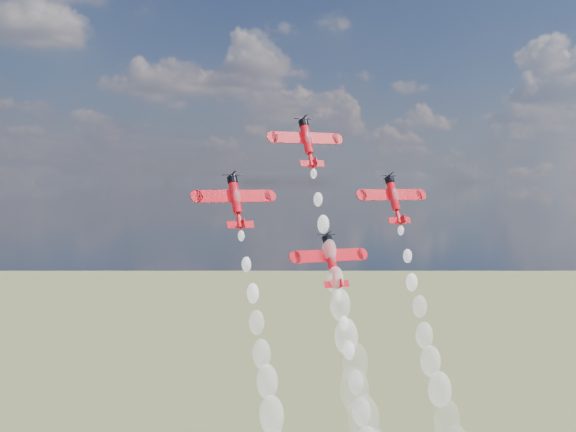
% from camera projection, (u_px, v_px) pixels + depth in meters
% --- Properties ---
extents(plane_lead, '(13.15, 6.11, 8.92)m').
position_uv_depth(plane_lead, '(307.00, 142.00, 141.71)').
color(plane_lead, red).
rests_on(plane_lead, ground).
extents(plane_left, '(13.15, 6.11, 8.92)m').
position_uv_depth(plane_left, '(236.00, 200.00, 131.16)').
color(plane_left, red).
rests_on(plane_left, ground).
extents(plane_right, '(13.15, 6.11, 8.92)m').
position_uv_depth(plane_right, '(394.00, 199.00, 145.65)').
color(plane_right, red).
rests_on(plane_right, ground).
extents(plane_slot, '(13.15, 6.11, 8.92)m').
position_uv_depth(plane_slot, '(331.00, 260.00, 135.10)').
color(plane_slot, red).
rests_on(plane_slot, ground).
extents(smoke_trail_lead, '(5.42, 21.89, 47.29)m').
position_uv_depth(smoke_trail_lead, '(357.00, 389.00, 128.42)').
color(smoke_trail_lead, white).
rests_on(smoke_trail_lead, plane_lead).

